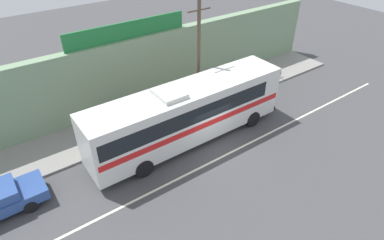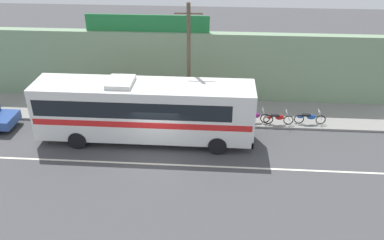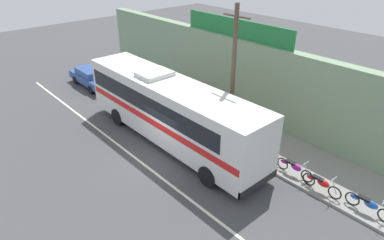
% 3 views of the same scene
% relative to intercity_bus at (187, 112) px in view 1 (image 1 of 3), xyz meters
% --- Properties ---
extents(ground_plane, '(70.00, 70.00, 0.00)m').
position_rel_intercity_bus_xyz_m(ground_plane, '(0.93, -1.64, -2.07)').
color(ground_plane, '#444447').
extents(sidewalk_slab, '(30.00, 3.60, 0.14)m').
position_rel_intercity_bus_xyz_m(sidewalk_slab, '(0.93, 3.56, -2.00)').
color(sidewalk_slab, gray).
rests_on(sidewalk_slab, ground_plane).
extents(storefront_facade, '(30.00, 0.70, 4.80)m').
position_rel_intercity_bus_xyz_m(storefront_facade, '(0.93, 5.71, 0.33)').
color(storefront_facade, gray).
rests_on(storefront_facade, ground_plane).
extents(storefront_billboard, '(8.18, 0.12, 1.10)m').
position_rel_intercity_bus_xyz_m(storefront_billboard, '(-0.55, 5.71, 3.28)').
color(storefront_billboard, '#1E7538').
rests_on(storefront_billboard, storefront_facade).
extents(road_center_stripe, '(30.00, 0.14, 0.01)m').
position_rel_intercity_bus_xyz_m(road_center_stripe, '(0.93, -2.44, -2.06)').
color(road_center_stripe, silver).
rests_on(road_center_stripe, ground_plane).
extents(intercity_bus, '(12.35, 2.65, 3.78)m').
position_rel_intercity_bus_xyz_m(intercity_bus, '(0.00, 0.00, 0.00)').
color(intercity_bus, silver).
rests_on(intercity_bus, ground_plane).
extents(utility_pole, '(1.60, 0.22, 7.38)m').
position_rel_intercity_bus_xyz_m(utility_pole, '(2.45, 2.23, 1.89)').
color(utility_pole, brown).
rests_on(utility_pole, sidewalk_slab).
extents(motorcycle_red, '(1.86, 0.56, 0.94)m').
position_rel_intercity_bus_xyz_m(motorcycle_red, '(8.00, 2.13, -1.50)').
color(motorcycle_red, black).
rests_on(motorcycle_red, sidewalk_slab).
extents(motorcycle_blue, '(1.95, 0.56, 0.94)m').
position_rel_intercity_bus_xyz_m(motorcycle_blue, '(9.96, 2.33, -1.50)').
color(motorcycle_blue, black).
rests_on(motorcycle_blue, sidewalk_slab).
extents(motorcycle_green, '(1.94, 0.56, 0.94)m').
position_rel_intercity_bus_xyz_m(motorcycle_green, '(4.73, 2.19, -1.50)').
color(motorcycle_green, black).
rests_on(motorcycle_green, sidewalk_slab).
extents(motorcycle_purple, '(1.95, 0.56, 0.94)m').
position_rel_intercity_bus_xyz_m(motorcycle_purple, '(6.53, 2.28, -1.50)').
color(motorcycle_purple, black).
rests_on(motorcycle_purple, sidewalk_slab).
extents(pedestrian_near_shop, '(0.30, 0.48, 1.64)m').
position_rel_intercity_bus_xyz_m(pedestrian_near_shop, '(-1.32, 3.51, -0.98)').
color(pedestrian_near_shop, brown).
rests_on(pedestrian_near_shop, sidewalk_slab).
extents(pedestrian_far_left, '(0.30, 0.48, 1.74)m').
position_rel_intercity_bus_xyz_m(pedestrian_far_left, '(-2.23, 3.88, -0.91)').
color(pedestrian_far_left, navy).
rests_on(pedestrian_far_left, sidewalk_slab).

